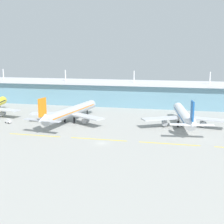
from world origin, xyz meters
TOP-DOWN VIEW (x-y plane):
  - ground_plane at (0.00, 0.00)m, footprint 600.00×600.00m
  - terminal_building at (-0.00, 105.90)m, footprint 288.00×34.00m
  - airliner_near_middle at (-28.86, 37.38)m, footprint 48.22×66.89m
  - airliner_far_middle at (37.66, 41.56)m, footprint 48.38×61.63m
  - taxiway_stripe_mid_west at (-37.00, 6.08)m, footprint 28.00×0.70m
  - taxiway_stripe_centre at (-3.00, 6.08)m, footprint 28.00×0.70m
  - taxiway_stripe_mid_east at (31.00, 6.08)m, footprint 28.00×0.70m
  - baggage_cart at (-64.65, 27.13)m, footprint 4.01×3.10m

SIDE VIEW (x-z plane):
  - ground_plane at x=0.00m, z-range 0.00..0.00m
  - taxiway_stripe_mid_west at x=-37.00m, z-range 0.00..0.04m
  - taxiway_stripe_centre at x=-3.00m, z-range 0.00..0.04m
  - taxiway_stripe_mid_east at x=31.00m, z-range 0.00..0.04m
  - baggage_cart at x=-64.65m, z-range 0.02..2.50m
  - airliner_far_middle at x=37.66m, z-range -3.00..15.90m
  - airliner_near_middle at x=-28.86m, z-range -3.00..15.90m
  - terminal_building at x=0.00m, z-range -4.30..23.46m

